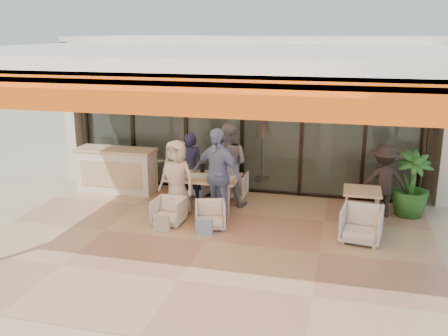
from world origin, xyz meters
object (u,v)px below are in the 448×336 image
(chair_near_right, at_px, (210,214))
(potted_palm, at_px, (411,185))
(diner_grey, at_px, (228,164))
(diner_cream, at_px, (177,179))
(side_table, at_px, (362,195))
(diner_navy, at_px, (190,168))
(dining_table, at_px, (203,179))
(standing_woman, at_px, (383,181))
(host_counter, at_px, (117,170))
(diner_periwinkle, at_px, (217,175))
(chair_far_left, at_px, (198,181))
(chair_near_left, at_px, (169,210))
(side_chair, at_px, (361,223))
(chair_far_right, at_px, (233,184))

(chair_near_right, xyz_separation_m, potted_palm, (3.76, 1.62, 0.38))
(diner_grey, distance_m, potted_palm, 3.77)
(diner_grey, distance_m, diner_cream, 1.24)
(side_table, bearing_deg, diner_navy, 170.71)
(diner_navy, height_order, potted_palm, diner_navy)
(dining_table, bearing_deg, standing_woman, 7.89)
(diner_grey, bearing_deg, side_table, 168.82)
(host_counter, height_order, diner_periwinkle, diner_periwinkle)
(host_counter, bearing_deg, chair_far_left, 7.66)
(chair_far_left, distance_m, diner_cream, 1.47)
(host_counter, relative_size, dining_table, 1.23)
(dining_table, height_order, diner_periwinkle, diner_periwinkle)
(standing_woman, relative_size, potted_palm, 1.12)
(chair_near_left, relative_size, standing_woman, 0.39)
(diner_periwinkle, bearing_deg, chair_near_right, -69.02)
(chair_near_right, height_order, standing_woman, standing_woman)
(chair_near_right, distance_m, diner_navy, 1.70)
(chair_near_left, distance_m, chair_near_right, 0.84)
(chair_far_left, bearing_deg, diner_cream, 106.85)
(chair_near_left, bearing_deg, side_chair, 3.19)
(dining_table, distance_m, diner_grey, 0.65)
(chair_far_left, height_order, diner_grey, diner_grey)
(dining_table, distance_m, diner_periwinkle, 0.67)
(chair_far_right, xyz_separation_m, diner_navy, (-0.84, -0.50, 0.46))
(chair_far_right, height_order, chair_near_left, chair_far_right)
(diner_cream, bearing_deg, chair_far_right, 71.48)
(host_counter, xyz_separation_m, potted_palm, (6.49, -0.03, 0.15))
(chair_far_right, xyz_separation_m, standing_woman, (3.21, -0.44, 0.44))
(potted_palm, bearing_deg, chair_far_right, 175.68)
(host_counter, relative_size, diner_grey, 1.02)
(host_counter, xyz_separation_m, diner_cream, (1.89, -1.15, 0.26))
(chair_far_left, distance_m, side_chair, 4.07)
(dining_table, relative_size, side_table, 2.01)
(chair_far_left, distance_m, chair_far_right, 0.84)
(chair_far_right, distance_m, diner_grey, 0.77)
(standing_woman, bearing_deg, diner_periwinkle, 4.89)
(dining_table, distance_m, diner_cream, 0.62)
(dining_table, xyz_separation_m, diner_cream, (-0.41, -0.46, 0.10))
(chair_near_left, distance_m, diner_navy, 1.48)
(dining_table, relative_size, chair_near_left, 2.56)
(diner_navy, relative_size, diner_grey, 0.86)
(side_chair, bearing_deg, chair_far_right, 154.18)
(dining_table, bearing_deg, side_table, -2.67)
(side_chair, height_order, standing_woman, standing_woman)
(chair_far_left, xyz_separation_m, side_table, (3.63, -1.09, 0.31))
(chair_near_left, relative_size, diner_navy, 0.38)
(diner_navy, xyz_separation_m, standing_woman, (4.05, 0.06, -0.02))
(side_table, distance_m, potted_palm, 1.26)
(dining_table, bearing_deg, diner_periwinkle, -46.97)
(chair_far_left, relative_size, chair_far_right, 1.04)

